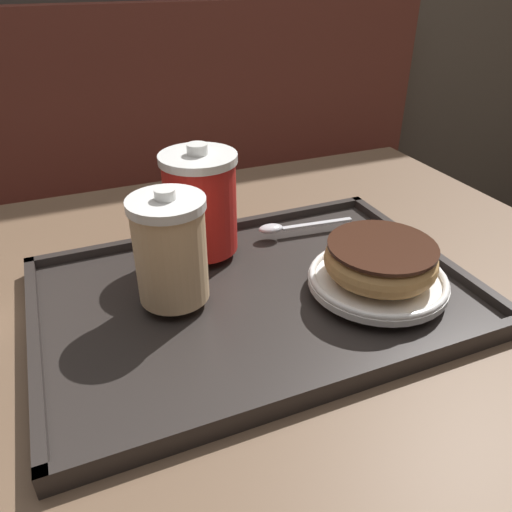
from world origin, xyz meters
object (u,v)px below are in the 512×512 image
(donut_chocolate_glazed, at_px, (381,259))
(spoon, at_px, (284,227))
(coffee_cup_front, at_px, (170,249))
(coffee_cup_rear, at_px, (201,202))

(donut_chocolate_glazed, distance_m, spoon, 0.17)
(donut_chocolate_glazed, relative_size, spoon, 0.91)
(coffee_cup_front, distance_m, coffee_cup_rear, 0.11)
(coffee_cup_front, relative_size, spoon, 0.92)
(spoon, bearing_deg, coffee_cup_front, 33.36)
(coffee_cup_front, relative_size, coffee_cup_rear, 0.93)
(coffee_cup_rear, relative_size, spoon, 1.00)
(coffee_cup_front, relative_size, donut_chocolate_glazed, 1.01)
(coffee_cup_rear, bearing_deg, spoon, 0.98)
(coffee_cup_front, height_order, spoon, coffee_cup_front)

